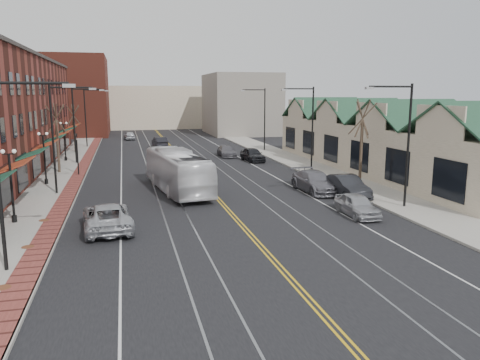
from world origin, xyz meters
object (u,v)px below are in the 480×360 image
parked_car_b (347,186)px  parked_car_c (315,182)px  parked_suv (107,217)px  parked_car_a (357,205)px  parked_car_d (253,155)px  transit_bus (177,171)px

parked_car_b → parked_car_c: bearing=122.7°
parked_car_b → parked_suv: bearing=-165.2°
parked_car_a → parked_car_d: parked_car_d is taller
parked_car_a → parked_car_d: size_ratio=0.91×
parked_car_b → parked_car_d: parked_car_b is taller
parked_car_c → parked_car_d: (-0.29, 17.04, -0.04)m
parked_car_d → transit_bus: bearing=-129.2°
parked_suv → parked_car_c: parked_car_c is taller
transit_bus → parked_suv: 10.81m
transit_bus → parked_suv: (-5.00, -9.55, -0.82)m
parked_car_a → parked_car_d: 24.40m
parked_suv → parked_car_c: size_ratio=1.00×
parked_car_a → parked_car_d: (0.00, 24.40, 0.07)m
transit_bus → parked_car_c: size_ratio=2.06×
transit_bus → parked_car_b: transit_bus is taller
parked_car_b → parked_car_d: bearing=95.2°
parked_car_a → parked_car_c: bearing=89.0°
parked_car_d → parked_suv: bearing=-126.4°
parked_car_a → parked_car_b: 5.34m
parked_suv → parked_car_b: (16.80, 4.46, 0.04)m
parked_car_c → parked_suv: bearing=-158.7°
transit_bus → parked_car_d: (10.00, 14.29, -0.83)m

